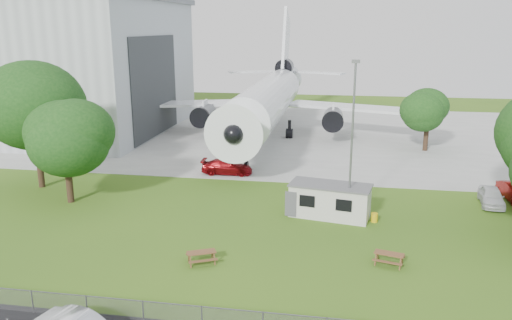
% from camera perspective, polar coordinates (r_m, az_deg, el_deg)
% --- Properties ---
extents(ground, '(160.00, 160.00, 0.00)m').
position_cam_1_polar(ground, '(34.17, -3.51, -9.88)').
color(ground, '#4E771E').
extents(concrete_apron, '(120.00, 46.00, 0.03)m').
position_cam_1_polar(concrete_apron, '(70.05, 3.43, 3.11)').
color(concrete_apron, '#B7B7B2').
rests_on(concrete_apron, ground).
extents(hangar, '(43.00, 31.00, 18.55)m').
position_cam_1_polar(hangar, '(80.24, -25.17, 10.03)').
color(hangar, '#B2B7BC').
rests_on(hangar, ground).
extents(airliner, '(46.36, 47.73, 17.69)m').
position_cam_1_polar(airliner, '(67.29, 1.59, 7.19)').
color(airliner, white).
rests_on(airliner, ground).
extents(site_cabin, '(6.95, 3.79, 2.62)m').
position_cam_1_polar(site_cabin, '(39.26, 8.47, -4.60)').
color(site_cabin, beige).
rests_on(site_cabin, ground).
extents(picnic_west, '(2.27, 2.12, 0.76)m').
position_cam_1_polar(picnic_west, '(32.18, -6.22, -11.60)').
color(picnic_west, brown).
rests_on(picnic_west, ground).
extents(picnic_east, '(2.12, 1.91, 0.76)m').
position_cam_1_polar(picnic_east, '(32.87, 14.90, -11.45)').
color(picnic_east, brown).
rests_on(picnic_east, ground).
extents(lamp_mast, '(0.16, 0.16, 12.00)m').
position_cam_1_polar(lamp_mast, '(37.35, 10.88, 1.78)').
color(lamp_mast, slate).
rests_on(lamp_mast, ground).
extents(tree_west_big, '(9.50, 9.50, 12.16)m').
position_cam_1_polar(tree_west_big, '(48.87, -24.12, 5.49)').
color(tree_west_big, '#382619').
rests_on(tree_west_big, ground).
extents(tree_west_small, '(6.76, 6.76, 8.86)m').
position_cam_1_polar(tree_west_small, '(43.83, -21.01, 2.26)').
color(tree_west_small, '#382619').
rests_on(tree_west_small, ground).
extents(tree_far_apron, '(5.89, 5.89, 7.68)m').
position_cam_1_polar(tree_far_apron, '(62.30, 19.08, 5.24)').
color(tree_far_apron, '#382619').
rests_on(tree_far_apron, ground).
extents(car_ne_hatch, '(2.21, 4.52, 1.48)m').
position_cam_1_polar(car_ne_hatch, '(45.81, 25.30, -3.80)').
color(car_ne_hatch, silver).
rests_on(car_ne_hatch, ground).
extents(car_apron_van, '(5.20, 2.33, 1.48)m').
position_cam_1_polar(car_apron_van, '(50.21, -3.33, -0.80)').
color(car_apron_van, maroon).
rests_on(car_apron_van, ground).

